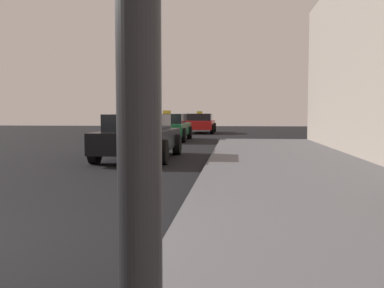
# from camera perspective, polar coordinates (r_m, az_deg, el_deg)

# --- Properties ---
(car_black) EXTENTS (1.99, 4.21, 1.43)m
(car_black) POSITION_cam_1_polar(r_m,az_deg,el_deg) (12.42, -6.89, 1.01)
(car_black) COLOR black
(car_black) RESTS_ON ground_plane
(car_green) EXTENTS (2.05, 4.23, 1.43)m
(car_green) POSITION_cam_1_polar(r_m,az_deg,el_deg) (20.74, -3.24, 2.25)
(car_green) COLOR #196638
(car_green) RESTS_ON ground_plane
(car_red) EXTENTS (1.99, 4.27, 1.43)m
(car_red) POSITION_cam_1_polar(r_m,az_deg,el_deg) (28.62, 1.03, 2.76)
(car_red) COLOR red
(car_red) RESTS_ON ground_plane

